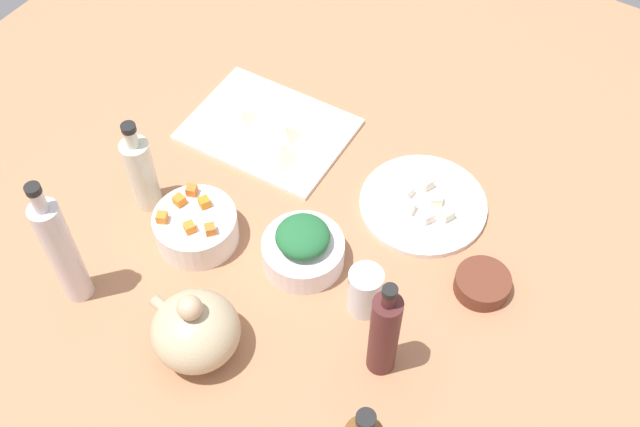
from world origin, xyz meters
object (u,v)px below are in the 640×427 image
bottle_1 (384,333)px  drinking_glass_0 (365,291)px  cutting_board (268,129)px  bowl_carrots (196,227)px  teapot (195,330)px  bottle_3 (141,172)px  bowl_greens (303,252)px  bowl_small_side (482,284)px  bottle_2 (62,251)px  plate_tofu (423,204)px

bottle_1 → drinking_glass_0: bearing=-45.1°
cutting_board → bowl_carrots: bowl_carrots is taller
cutting_board → teapot: (-18.61, 46.40, 5.36)cm
teapot → bottle_3: (27.14, -19.15, 2.70)cm
bowl_greens → bottle_1: bearing=155.1°
bottle_3 → bowl_carrots: bearing=173.1°
cutting_board → bowl_greens: (-23.51, 22.67, 2.12)cm
bowl_small_side → bottle_3: bearing=14.9°
bowl_greens → bottle_3: size_ratio=0.71×
teapot → bottle_2: size_ratio=0.56×
teapot → drinking_glass_0: bearing=-131.1°
bowl_greens → bottle_3: bottle_3 is taller
teapot → bottle_3: bottle_3 is taller
plate_tofu → drinking_glass_0: 25.05cm
bottle_2 → drinking_glass_0: bearing=-150.8°
bowl_greens → bowl_small_side: 31.58cm
bowl_small_side → teapot: 49.43cm
bowl_greens → bowl_small_side: bowl_greens is taller
bowl_carrots → teapot: bearing=128.7°
plate_tofu → bottle_2: bottle_2 is taller
bowl_carrots → bottle_2: (10.23, 20.11, 9.17)cm
bowl_carrots → drinking_glass_0: bearing=-173.2°
plate_tofu → bottle_3: 52.44cm
bottle_1 → plate_tofu: bearing=-73.8°
cutting_board → bowl_small_side: bearing=168.3°
bottle_3 → plate_tofu: bearing=-148.6°
drinking_glass_0 → bottle_2: bearing=29.2°
drinking_glass_0 → teapot: bearing=48.9°
bowl_greens → plate_tofu: bearing=-118.6°
bowl_carrots → cutting_board: bearing=-81.1°
drinking_glass_0 → plate_tofu: bearing=-86.1°
cutting_board → bowl_small_side: (-52.83, 10.98, 1.21)cm
cutting_board → bottle_3: 29.67cm
bowl_carrots → bottle_1: size_ratio=0.66×
plate_tofu → bottle_3: bottle_3 is taller
cutting_board → drinking_glass_0: bearing=146.3°
bottle_1 → bottle_2: 53.42cm
bowl_greens → bottle_2: size_ratio=0.51×
bottle_3 → bottle_1: bearing=174.2°
plate_tofu → bowl_carrots: (31.20, 28.57, 2.51)cm
cutting_board → bottle_2: (5.70, 48.95, 11.78)cm
bowl_small_side → teapot: (34.22, 35.42, 4.15)cm
teapot → bottle_2: bearing=6.0°
bowl_small_side → bottle_2: size_ratio=0.34×
teapot → drinking_glass_0: 28.56cm
bowl_carrots → bowl_small_side: 51.52cm
plate_tofu → bowl_small_side: bearing=148.0°
bowl_carrots → bottle_1: 41.34cm
teapot → bowl_carrots: bearing=-51.3°
bottle_2 → bottle_3: bearing=-82.6°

